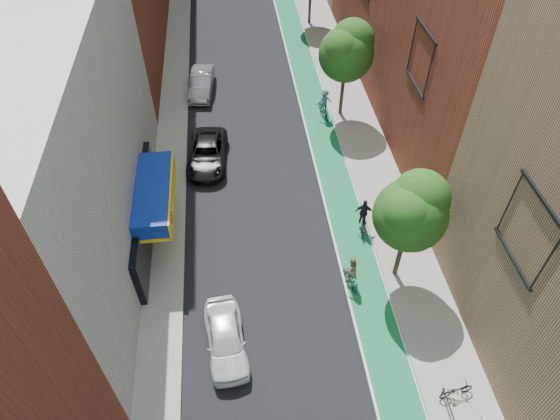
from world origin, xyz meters
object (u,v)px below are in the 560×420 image
object	(u,v)px
cyclist_lane_mid	(363,219)
cyclist_lane_near	(350,273)
parked_car_black	(207,153)
parked_car_white	(226,338)
parked_car_silver	(201,83)
cyclist_lane_far	(324,105)

from	to	relation	value
cyclist_lane_mid	cyclist_lane_near	bearing A→B (deg)	81.90
parked_car_black	parked_car_white	bearing A→B (deg)	-81.91
parked_car_black	cyclist_lane_near	size ratio (longest dim) A/B	2.60
parked_car_silver	cyclist_lane_near	xyz separation A→B (m)	(7.17, -18.29, 0.09)
cyclist_lane_far	cyclist_lane_mid	bearing A→B (deg)	78.73
parked_car_black	cyclist_lane_near	bearing A→B (deg)	-50.85
parked_car_black	cyclist_lane_near	world-z (taller)	cyclist_lane_near
cyclist_lane_near	cyclist_lane_mid	size ratio (longest dim) A/B	0.95
parked_car_silver	cyclist_lane_far	distance (m)	9.30
parked_car_white	cyclist_lane_near	bearing A→B (deg)	19.03
parked_car_white	cyclist_lane_far	xyz separation A→B (m)	(7.43, 17.11, 0.17)
parked_car_black	cyclist_lane_mid	size ratio (longest dim) A/B	2.46
parked_car_white	parked_car_silver	bearing A→B (deg)	87.34
parked_car_silver	cyclist_lane_far	bearing A→B (deg)	-19.40
cyclist_lane_mid	parked_car_black	bearing A→B (deg)	-23.78
parked_car_black	cyclist_lane_near	xyz separation A→B (m)	(6.84, -10.19, 0.14)
parked_car_white	parked_car_black	distance (m)	13.01
parked_car_black	cyclist_lane_far	distance (m)	9.07
parked_car_black	parked_car_silver	xyz separation A→B (m)	(-0.33, 8.10, 0.04)
parked_car_white	cyclist_lane_near	xyz separation A→B (m)	(6.20, 2.80, 0.11)
cyclist_lane_mid	cyclist_lane_far	xyz separation A→B (m)	(-0.27, 10.71, 0.15)
parked_car_silver	cyclist_lane_mid	size ratio (longest dim) A/B	2.20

